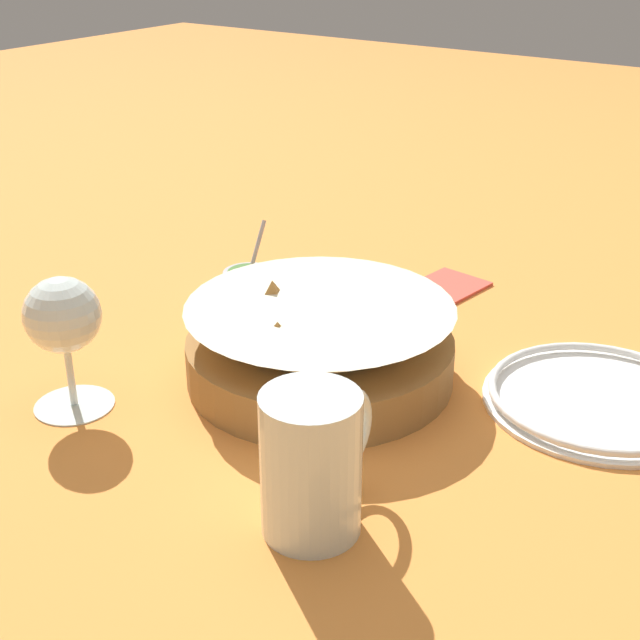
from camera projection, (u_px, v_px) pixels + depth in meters
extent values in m
plane|color=orange|center=(292.00, 366.00, 0.92)|extent=(4.00, 4.00, 0.00)
cylinder|color=olive|center=(320.00, 358.00, 0.89)|extent=(0.27, 0.27, 0.04)
cone|color=beige|center=(320.00, 342.00, 0.88)|extent=(0.27, 0.27, 0.08)
cylinder|color=#3D842D|center=(320.00, 356.00, 0.89)|extent=(0.20, 0.20, 0.01)
pyramid|color=#B77A38|center=(349.00, 308.00, 0.92)|extent=(0.07, 0.07, 0.05)
pyramid|color=#B77A38|center=(273.00, 309.00, 0.90)|extent=(0.08, 0.07, 0.06)
pyramid|color=#B77A38|center=(278.00, 348.00, 0.83)|extent=(0.07, 0.08, 0.05)
pyramid|color=#B77A38|center=(372.00, 346.00, 0.85)|extent=(0.06, 0.07, 0.05)
cylinder|color=#B7B7BC|center=(249.00, 288.00, 1.05)|extent=(0.06, 0.06, 0.04)
cylinder|color=#42702D|center=(249.00, 283.00, 1.05)|extent=(0.05, 0.05, 0.03)
cylinder|color=#B7B7BC|center=(254.00, 258.00, 1.04)|extent=(0.05, 0.01, 0.08)
cylinder|color=silver|center=(75.00, 404.00, 0.85)|extent=(0.08, 0.08, 0.00)
cylinder|color=silver|center=(70.00, 374.00, 0.83)|extent=(0.01, 0.01, 0.06)
sphere|color=silver|center=(62.00, 315.00, 0.81)|extent=(0.07, 0.07, 0.07)
sphere|color=beige|center=(63.00, 324.00, 0.81)|extent=(0.05, 0.05, 0.05)
cylinder|color=silver|center=(311.00, 465.00, 0.66)|extent=(0.08, 0.08, 0.12)
cylinder|color=orange|center=(311.00, 480.00, 0.67)|extent=(0.06, 0.06, 0.08)
torus|color=silver|center=(343.00, 436.00, 0.69)|extent=(0.08, 0.01, 0.08)
cylinder|color=white|center=(598.00, 400.00, 0.85)|extent=(0.22, 0.22, 0.01)
torus|color=white|center=(599.00, 394.00, 0.85)|extent=(0.21, 0.21, 0.01)
cube|color=#DB4C3D|center=(439.00, 289.00, 1.09)|extent=(0.13, 0.09, 0.01)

